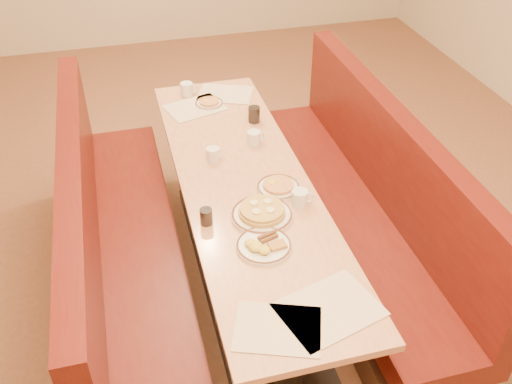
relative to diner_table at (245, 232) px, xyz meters
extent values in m
plane|color=#9E6647|center=(0.00, 0.00, -0.37)|extent=(8.00, 8.00, 0.00)
cube|color=black|center=(0.00, 0.00, -0.34)|extent=(0.55, 1.88, 0.06)
cube|color=black|center=(0.00, 0.00, -0.02)|extent=(0.15, 1.75, 0.71)
cube|color=#E79B6B|center=(0.00, 0.00, 0.36)|extent=(0.70, 2.50, 0.04)
cube|color=#4C3326|center=(-0.68, 0.00, -0.27)|extent=(0.55, 2.50, 0.20)
cube|color=#57180F|center=(-0.68, 0.00, 0.00)|extent=(0.55, 2.50, 0.16)
cube|color=#57180F|center=(-0.89, 0.00, 0.38)|extent=(0.12, 2.50, 0.60)
cube|color=#4C3326|center=(0.68, 0.00, -0.27)|extent=(0.55, 2.50, 0.20)
cube|color=#57180F|center=(0.68, 0.00, 0.00)|extent=(0.55, 2.50, 0.16)
cube|color=#57180F|center=(0.89, 0.00, 0.38)|extent=(0.12, 2.50, 0.60)
cube|color=beige|center=(-0.12, -1.04, 0.38)|extent=(0.42, 0.37, 0.00)
cube|color=beige|center=(0.12, -1.00, 0.38)|extent=(0.48, 0.41, 0.00)
cube|color=beige|center=(-0.12, 0.89, 0.38)|extent=(0.43, 0.37, 0.00)
cube|color=beige|center=(0.12, 1.04, 0.38)|extent=(0.44, 0.39, 0.00)
cylinder|color=silver|center=(0.01, -0.33, 0.39)|extent=(0.32, 0.32, 0.02)
torus|color=brown|center=(0.01, -0.33, 0.40)|extent=(0.31, 0.31, 0.01)
cylinder|color=gold|center=(0.01, -0.33, 0.41)|extent=(0.24, 0.24, 0.02)
cylinder|color=gold|center=(0.01, -0.33, 0.43)|extent=(0.22, 0.22, 0.02)
cylinder|color=beige|center=(0.05, -0.30, 0.44)|extent=(0.04, 0.04, 0.01)
cylinder|color=beige|center=(-0.02, -0.29, 0.44)|extent=(0.04, 0.04, 0.01)
cylinder|color=beige|center=(-0.03, -0.36, 0.44)|extent=(0.04, 0.04, 0.01)
cylinder|color=beige|center=(0.04, -0.37, 0.44)|extent=(0.04, 0.04, 0.01)
cylinder|color=silver|center=(-0.04, -0.55, 0.38)|extent=(0.27, 0.27, 0.02)
torus|color=brown|center=(-0.04, -0.55, 0.39)|extent=(0.27, 0.27, 0.01)
ellipsoid|color=yellow|center=(-0.09, -0.58, 0.41)|extent=(0.07, 0.07, 0.04)
ellipsoid|color=yellow|center=(-0.06, -0.61, 0.41)|extent=(0.06, 0.06, 0.03)
ellipsoid|color=yellow|center=(-0.11, -0.54, 0.41)|extent=(0.05, 0.05, 0.03)
cylinder|color=brown|center=(-0.01, -0.53, 0.40)|extent=(0.10, 0.05, 0.02)
cylinder|color=brown|center=(-0.01, -0.50, 0.40)|extent=(0.10, 0.05, 0.02)
cube|color=#C67A3D|center=(0.01, -0.59, 0.40)|extent=(0.09, 0.07, 0.02)
cylinder|color=silver|center=(0.16, -0.13, 0.38)|extent=(0.24, 0.24, 0.02)
torus|color=brown|center=(0.16, -0.13, 0.39)|extent=(0.23, 0.23, 0.01)
cylinder|color=#C88146|center=(0.16, -0.13, 0.40)|extent=(0.17, 0.17, 0.02)
ellipsoid|color=yellow|center=(0.13, -0.11, 0.41)|extent=(0.05, 0.05, 0.02)
cylinder|color=silver|center=(-0.02, 0.92, 0.38)|extent=(0.19, 0.19, 0.01)
torus|color=brown|center=(-0.02, 0.92, 0.39)|extent=(0.19, 0.19, 0.01)
cylinder|color=#C88146|center=(-0.02, 0.92, 0.40)|extent=(0.13, 0.13, 0.01)
ellipsoid|color=yellow|center=(-0.04, 0.93, 0.40)|extent=(0.04, 0.04, 0.02)
cylinder|color=silver|center=(0.22, -0.29, 0.42)|extent=(0.09, 0.09, 0.09)
torus|color=silver|center=(0.27, -0.30, 0.42)|extent=(0.07, 0.02, 0.07)
cylinder|color=black|center=(0.22, -0.29, 0.46)|extent=(0.07, 0.07, 0.01)
cylinder|color=silver|center=(-0.13, 0.24, 0.42)|extent=(0.08, 0.08, 0.08)
torus|color=silver|center=(-0.09, 0.25, 0.42)|extent=(0.06, 0.02, 0.06)
cylinder|color=black|center=(-0.13, 0.24, 0.45)|extent=(0.06, 0.06, 0.01)
cylinder|color=silver|center=(0.15, 0.35, 0.42)|extent=(0.08, 0.08, 0.09)
torus|color=silver|center=(0.19, 0.36, 0.42)|extent=(0.06, 0.02, 0.06)
cylinder|color=black|center=(0.15, 0.35, 0.46)|extent=(0.07, 0.07, 0.01)
cylinder|color=silver|center=(-0.14, 1.09, 0.42)|extent=(0.09, 0.09, 0.09)
torus|color=silver|center=(-0.09, 1.09, 0.42)|extent=(0.07, 0.01, 0.07)
cylinder|color=black|center=(-0.14, 1.09, 0.46)|extent=(0.07, 0.07, 0.01)
cylinder|color=black|center=(-0.27, -0.31, 0.42)|extent=(0.06, 0.06, 0.09)
cylinder|color=silver|center=(-0.27, -0.31, 0.42)|extent=(0.06, 0.06, 0.09)
cylinder|color=black|center=(0.22, 0.62, 0.43)|extent=(0.07, 0.07, 0.10)
cylinder|color=silver|center=(0.22, 0.62, 0.43)|extent=(0.07, 0.07, 0.10)
camera|label=1|loc=(-0.60, -2.49, 2.21)|focal=40.00mm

